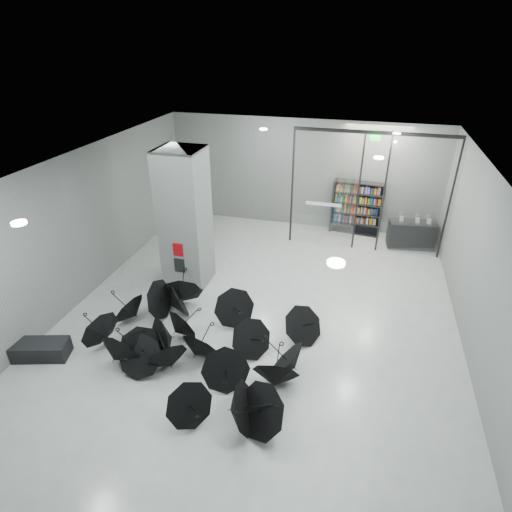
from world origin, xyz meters
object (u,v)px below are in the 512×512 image
(bookshelf, at_px, (357,208))
(bench, at_px, (40,350))
(column, at_px, (185,219))
(umbrella_cluster, at_px, (196,347))
(shop_counter, at_px, (412,234))

(bookshelf, bearing_deg, bench, -119.58)
(column, relative_size, bookshelf, 2.03)
(bookshelf, bearing_deg, umbrella_cluster, -104.19)
(bench, height_order, umbrella_cluster, umbrella_cluster)
(shop_counter, bearing_deg, bookshelf, 153.07)
(bench, bearing_deg, umbrella_cluster, -1.85)
(bench, relative_size, shop_counter, 0.80)
(bookshelf, height_order, umbrella_cluster, bookshelf)
(column, xyz_separation_m, bench, (-2.00, -4.03, -1.80))
(bookshelf, xyz_separation_m, shop_counter, (1.94, -0.68, -0.52))
(bench, bearing_deg, shop_counter, 27.36)
(column, relative_size, umbrella_cluster, 0.70)
(bench, xyz_separation_m, shop_counter, (8.55, 8.10, 0.27))
(column, xyz_separation_m, shop_counter, (6.55, 4.07, -1.53))
(bench, bearing_deg, bookshelf, 36.97)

